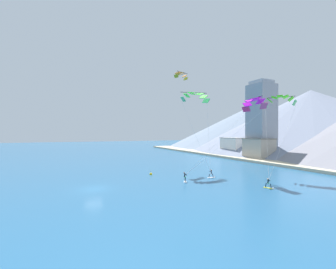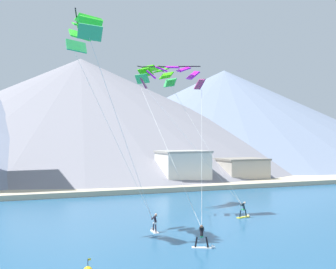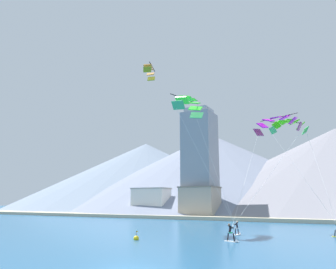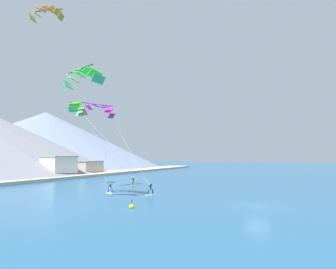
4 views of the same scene
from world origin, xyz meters
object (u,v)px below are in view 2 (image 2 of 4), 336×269
object	(u,v)px
kitesurfer_near_trail	(204,241)
parafoil_kite_near_lead	(85,30)
kitesurfer_mid_center	(245,213)
parafoil_kite_mid_center	(157,74)
kitesurfer_near_lead	(154,226)
parafoil_kite_near_trail	(172,75)

from	to	relation	value
kitesurfer_near_trail	parafoil_kite_near_lead	xyz separation A→B (m)	(-7.26, 6.65, 15.95)
kitesurfer_mid_center	parafoil_kite_mid_center	bearing A→B (deg)	120.90
kitesurfer_near_lead	kitesurfer_mid_center	size ratio (longest dim) A/B	0.99
parafoil_kite_near_lead	parafoil_kite_mid_center	xyz separation A→B (m)	(10.93, 12.56, -1.48)
kitesurfer_near_lead	parafoil_kite_near_lead	world-z (taller)	parafoil_kite_near_lead
kitesurfer_mid_center	parafoil_kite_mid_center	xyz separation A→B (m)	(-5.71, 9.54, 14.56)
kitesurfer_near_lead	kitesurfer_mid_center	distance (m)	11.12
kitesurfer_near_trail	kitesurfer_mid_center	xyz separation A→B (m)	(9.38, 9.67, -0.09)
kitesurfer_near_trail	parafoil_kite_near_trail	distance (m)	18.97
kitesurfer_mid_center	parafoil_kite_near_trail	size ratio (longest dim) A/B	0.12
kitesurfer_near_lead	parafoil_kite_near_lead	xyz separation A→B (m)	(-5.92, -0.09, 16.07)
kitesurfer_near_lead	parafoil_kite_mid_center	distance (m)	19.83
kitesurfer_near_lead	kitesurfer_near_trail	bearing A→B (deg)	-78.71
parafoil_kite_near_trail	parafoil_kite_mid_center	distance (m)	6.42
kitesurfer_near_trail	parafoil_kite_near_trail	xyz separation A→B (m)	(2.94, 12.89, 13.60)
kitesurfer_near_trail	parafoil_kite_mid_center	world-z (taller)	parafoil_kite_mid_center
kitesurfer_near_trail	parafoil_kite_mid_center	xyz separation A→B (m)	(3.67, 19.21, 14.47)
kitesurfer_near_lead	parafoil_kite_near_lead	size ratio (longest dim) A/B	0.11
parafoil_kite_near_lead	parafoil_kite_mid_center	bearing A→B (deg)	48.97
kitesurfer_near_lead	kitesurfer_mid_center	bearing A→B (deg)	15.31
parafoil_kite_near_trail	kitesurfer_near_lead	bearing A→B (deg)	-124.84
kitesurfer_near_trail	parafoil_kite_mid_center	bearing A→B (deg)	79.18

